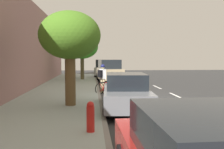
{
  "coord_description": "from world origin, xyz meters",
  "views": [
    {
      "loc": [
        2.23,
        13.14,
        2.17
      ],
      "look_at": [
        1.03,
        -2.28,
        1.13
      ],
      "focal_mm": 40.57,
      "sensor_mm": 36.0,
      "label": 1
    }
  ],
  "objects_px": {
    "parked_sedan_grey_mid": "(126,92)",
    "street_tree_near_cyclist": "(82,47)",
    "pedestrian_on_phone": "(73,68)",
    "parked_suv_tan_second": "(109,71)",
    "cyclist_with_backpack": "(102,75)",
    "parked_pickup_silver_nearest": "(104,69)",
    "fire_hydrant": "(90,116)",
    "bicycle_at_curb": "(106,88)",
    "street_tree_mid_block": "(70,37)"
  },
  "relations": [
    {
      "from": "parked_pickup_silver_nearest",
      "to": "pedestrian_on_phone",
      "type": "distance_m",
      "value": 3.97
    },
    {
      "from": "cyclist_with_backpack",
      "to": "parked_sedan_grey_mid",
      "type": "bearing_deg",
      "value": 97.96
    },
    {
      "from": "bicycle_at_curb",
      "to": "street_tree_near_cyclist",
      "type": "distance_m",
      "value": 9.37
    },
    {
      "from": "parked_sedan_grey_mid",
      "to": "parked_suv_tan_second",
      "type": "bearing_deg",
      "value": -90.57
    },
    {
      "from": "bicycle_at_curb",
      "to": "fire_hydrant",
      "type": "bearing_deg",
      "value": 83.82
    },
    {
      "from": "parked_suv_tan_second",
      "to": "cyclist_with_backpack",
      "type": "height_order",
      "value": "parked_suv_tan_second"
    },
    {
      "from": "street_tree_mid_block",
      "to": "fire_hydrant",
      "type": "relative_size",
      "value": 4.73
    },
    {
      "from": "fire_hydrant",
      "to": "cyclist_with_backpack",
      "type": "bearing_deg",
      "value": -94.44
    },
    {
      "from": "parked_sedan_grey_mid",
      "to": "street_tree_mid_block",
      "type": "xyz_separation_m",
      "value": [
        2.3,
        -0.63,
        2.3
      ]
    },
    {
      "from": "parked_sedan_grey_mid",
      "to": "street_tree_near_cyclist",
      "type": "distance_m",
      "value": 14.07
    },
    {
      "from": "parked_suv_tan_second",
      "to": "cyclist_with_backpack",
      "type": "bearing_deg",
      "value": 82.61
    },
    {
      "from": "cyclist_with_backpack",
      "to": "street_tree_near_cyclist",
      "type": "height_order",
      "value": "street_tree_near_cyclist"
    },
    {
      "from": "street_tree_mid_block",
      "to": "parked_suv_tan_second",
      "type": "bearing_deg",
      "value": -101.99
    },
    {
      "from": "parked_pickup_silver_nearest",
      "to": "street_tree_mid_block",
      "type": "bearing_deg",
      "value": 82.56
    },
    {
      "from": "parked_sedan_grey_mid",
      "to": "fire_hydrant",
      "type": "bearing_deg",
      "value": 67.08
    },
    {
      "from": "parked_sedan_grey_mid",
      "to": "fire_hydrant",
      "type": "distance_m",
      "value": 3.66
    },
    {
      "from": "pedestrian_on_phone",
      "to": "parked_sedan_grey_mid",
      "type": "bearing_deg",
      "value": 101.8
    },
    {
      "from": "parked_suv_tan_second",
      "to": "pedestrian_on_phone",
      "type": "height_order",
      "value": "parked_suv_tan_second"
    },
    {
      "from": "bicycle_at_curb",
      "to": "street_tree_mid_block",
      "type": "bearing_deg",
      "value": 67.48
    },
    {
      "from": "parked_pickup_silver_nearest",
      "to": "cyclist_with_backpack",
      "type": "relative_size",
      "value": 3.07
    },
    {
      "from": "parked_sedan_grey_mid",
      "to": "cyclist_with_backpack",
      "type": "height_order",
      "value": "cyclist_with_backpack"
    },
    {
      "from": "parked_sedan_grey_mid",
      "to": "pedestrian_on_phone",
      "type": "height_order",
      "value": "pedestrian_on_phone"
    },
    {
      "from": "parked_sedan_grey_mid",
      "to": "pedestrian_on_phone",
      "type": "bearing_deg",
      "value": -78.2
    },
    {
      "from": "parked_pickup_silver_nearest",
      "to": "parked_suv_tan_second",
      "type": "bearing_deg",
      "value": 91.49
    },
    {
      "from": "pedestrian_on_phone",
      "to": "fire_hydrant",
      "type": "height_order",
      "value": "pedestrian_on_phone"
    },
    {
      "from": "parked_suv_tan_second",
      "to": "fire_hydrant",
      "type": "relative_size",
      "value": 5.73
    },
    {
      "from": "parked_pickup_silver_nearest",
      "to": "parked_sedan_grey_mid",
      "type": "distance_m",
      "value": 17.98
    },
    {
      "from": "parked_sedan_grey_mid",
      "to": "cyclist_with_backpack",
      "type": "xyz_separation_m",
      "value": [
        0.75,
        -5.34,
        0.33
      ]
    },
    {
      "from": "bicycle_at_curb",
      "to": "fire_hydrant",
      "type": "height_order",
      "value": "fire_hydrant"
    },
    {
      "from": "parked_sedan_grey_mid",
      "to": "street_tree_mid_block",
      "type": "height_order",
      "value": "street_tree_mid_block"
    },
    {
      "from": "bicycle_at_curb",
      "to": "parked_suv_tan_second",
      "type": "bearing_deg",
      "value": -95.19
    },
    {
      "from": "bicycle_at_curb",
      "to": "street_tree_near_cyclist",
      "type": "height_order",
      "value": "street_tree_near_cyclist"
    },
    {
      "from": "parked_pickup_silver_nearest",
      "to": "pedestrian_on_phone",
      "type": "xyz_separation_m",
      "value": [
        3.24,
        2.29,
        0.2
      ]
    },
    {
      "from": "cyclist_with_backpack",
      "to": "fire_hydrant",
      "type": "distance_m",
      "value": 8.75
    },
    {
      "from": "parked_suv_tan_second",
      "to": "parked_sedan_grey_mid",
      "type": "relative_size",
      "value": 1.07
    },
    {
      "from": "bicycle_at_curb",
      "to": "pedestrian_on_phone",
      "type": "distance_m",
      "value": 11.15
    },
    {
      "from": "parked_suv_tan_second",
      "to": "street_tree_mid_block",
      "type": "bearing_deg",
      "value": 78.01
    },
    {
      "from": "cyclist_with_backpack",
      "to": "pedestrian_on_phone",
      "type": "distance_m",
      "value": 10.65
    },
    {
      "from": "parked_sedan_grey_mid",
      "to": "bicycle_at_curb",
      "type": "bearing_deg",
      "value": -83.86
    },
    {
      "from": "bicycle_at_curb",
      "to": "parked_pickup_silver_nearest",
      "type": "bearing_deg",
      "value": -92.16
    },
    {
      "from": "parked_sedan_grey_mid",
      "to": "street_tree_near_cyclist",
      "type": "relative_size",
      "value": 1.07
    },
    {
      "from": "bicycle_at_curb",
      "to": "street_tree_mid_block",
      "type": "height_order",
      "value": "street_tree_mid_block"
    },
    {
      "from": "street_tree_near_cyclist",
      "to": "parked_suv_tan_second",
      "type": "bearing_deg",
      "value": 145.8
    },
    {
      "from": "parked_sedan_grey_mid",
      "to": "pedestrian_on_phone",
      "type": "relative_size",
      "value": 2.66
    },
    {
      "from": "parked_sedan_grey_mid",
      "to": "bicycle_at_curb",
      "type": "xyz_separation_m",
      "value": [
        0.53,
        -4.9,
        -0.38
      ]
    },
    {
      "from": "street_tree_near_cyclist",
      "to": "pedestrian_on_phone",
      "type": "height_order",
      "value": "street_tree_near_cyclist"
    },
    {
      "from": "parked_suv_tan_second",
      "to": "fire_hydrant",
      "type": "xyz_separation_m",
      "value": [
        1.54,
        15.39,
        -0.46
      ]
    },
    {
      "from": "street_tree_near_cyclist",
      "to": "parked_sedan_grey_mid",
      "type": "bearing_deg",
      "value": 99.56
    },
    {
      "from": "pedestrian_on_phone",
      "to": "parked_suv_tan_second",
      "type": "bearing_deg",
      "value": 132.81
    },
    {
      "from": "parked_suv_tan_second",
      "to": "street_tree_near_cyclist",
      "type": "relative_size",
      "value": 1.15
    }
  ]
}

